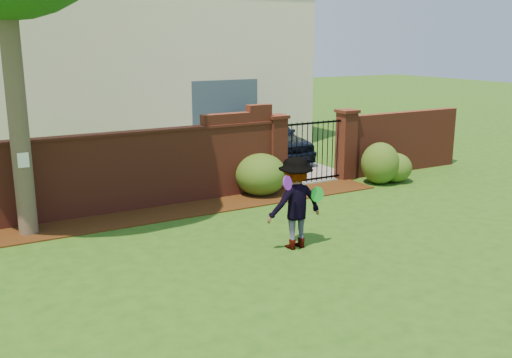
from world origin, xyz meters
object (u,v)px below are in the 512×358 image
frisbee_purple (287,183)px  frisbee_green (317,194)px  man (296,203)px  car (269,138)px

frisbee_purple → frisbee_green: (0.75, 0.18, -0.34)m
man → frisbee_purple: 0.67m
car → frisbee_purple: size_ratio=16.17×
car → frisbee_purple: frisbee_purple is taller
man → frisbee_purple: bearing=38.6°
car → frisbee_green: bearing=-112.6°
frisbee_purple → frisbee_green: bearing=13.2°
man → frisbee_purple: man is taller
man → frisbee_green: size_ratio=5.99×
car → frisbee_purple: 8.30m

